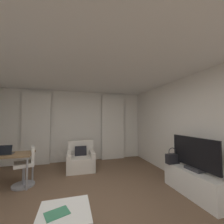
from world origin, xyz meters
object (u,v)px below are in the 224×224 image
object	(u,v)px
desk_chair	(26,168)
armchair	(81,160)
magazine_open	(57,213)
laptop	(5,153)
tv_console	(194,183)
handbag_primary	(172,158)
desk	(0,158)
tv_flatscreen	(194,154)

from	to	relation	value
desk_chair	armchair	bearing A→B (deg)	29.77
magazine_open	laptop	bearing A→B (deg)	125.31
desk_chair	tv_console	distance (m)	3.73
laptop	handbag_primary	distance (m)	3.85
desk_chair	laptop	xyz separation A→B (m)	(-0.42, -0.04, 0.40)
desk	desk_chair	size ratio (longest dim) A/B	1.51
laptop	magazine_open	size ratio (longest dim) A/B	1.00
handbag_primary	magazine_open	bearing A→B (deg)	-159.49
desk	laptop	bearing A→B (deg)	-15.99
desk_chair	handbag_primary	world-z (taller)	desk_chair
desk_chair	desk	bearing A→B (deg)	-178.99
magazine_open	tv_console	world-z (taller)	tv_console
tv_flatscreen	handbag_primary	size ratio (longest dim) A/B	3.00
desk	magazine_open	bearing A→B (deg)	-53.09
desk	desk_chair	distance (m)	0.60
armchair	tv_flatscreen	xyz separation A→B (m)	(2.14, -2.18, 0.55)
laptop	magazine_open	bearing A→B (deg)	-54.69
tv_flatscreen	handbag_primary	bearing A→B (deg)	104.44
tv_flatscreen	handbag_primary	world-z (taller)	tv_flatscreen
desk	magazine_open	distance (m)	2.33
magazine_open	tv_flatscreen	size ratio (longest dim) A/B	0.30
armchair	desk_chair	xyz separation A→B (m)	(-1.30, -0.75, 0.12)
desk_chair	handbag_primary	xyz separation A→B (m)	(3.32, -0.94, 0.23)
tv_console	armchair	bearing A→B (deg)	134.69
desk	tv_flatscreen	distance (m)	4.22
desk	handbag_primary	world-z (taller)	handbag_primary
desk_chair	handbag_primary	size ratio (longest dim) A/B	2.39
tv_console	magazine_open	bearing A→B (deg)	-170.34
armchair	tv_console	world-z (taller)	armchair
laptop	handbag_primary	xyz separation A→B (m)	(3.74, -0.90, -0.17)
desk_chair	tv_flatscreen	xyz separation A→B (m)	(3.45, -1.44, 0.43)
laptop	magazine_open	xyz separation A→B (m)	(1.29, -1.82, -0.42)
desk	handbag_primary	xyz separation A→B (m)	(3.84, -0.93, -0.06)
armchair	magazine_open	distance (m)	2.64
desk_chair	tv_console	size ratio (longest dim) A/B	0.67
armchair	laptop	size ratio (longest dim) A/B	2.52
armchair	handbag_primary	bearing A→B (deg)	-39.95
desk	tv_console	size ratio (longest dim) A/B	1.02
armchair	magazine_open	xyz separation A→B (m)	(-0.44, -2.60, 0.10)
tv_flatscreen	desk	bearing A→B (deg)	160.21
desk	magazine_open	world-z (taller)	desk
tv_console	handbag_primary	distance (m)	0.62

